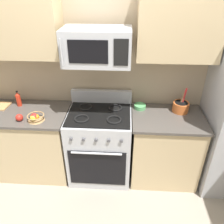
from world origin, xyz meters
The scene contains 13 objects.
ground_plane centered at (0.00, 0.00, 0.00)m, with size 16.00×16.00×0.00m, color gray.
wall_back centered at (0.00, 1.02, 1.30)m, with size 8.00×0.10×2.60m, color tan.
counter_left centered at (-0.99, 0.63, 0.46)m, with size 1.19×0.64×0.91m.
range_oven centered at (0.00, 0.63, 0.47)m, with size 0.76×0.68×1.09m.
counter_right centered at (0.81, 0.63, 0.46)m, with size 0.84×0.64×0.91m.
microwave centered at (0.00, 0.66, 1.70)m, with size 0.69×0.44×0.36m.
upper_cabinets_left centered at (-0.99, 0.80, 1.94)m, with size 1.18×0.34×0.79m.
upper_cabinets_right centered at (0.82, 0.80, 1.94)m, with size 0.83×0.34×0.79m.
utensil_crock centered at (0.96, 0.77, 0.98)m, with size 0.19×0.19×0.30m.
fruit_basket centered at (-0.70, 0.46, 0.95)m, with size 0.19×0.19×0.10m.
apple_loose centered at (-0.88, 0.45, 0.95)m, with size 0.08×0.08×0.08m, color red.
bottle_hot_sauce centered at (-1.02, 0.79, 1.00)m, with size 0.06×0.06×0.20m.
prep_bowl centered at (0.48, 0.81, 0.94)m, with size 0.14×0.14×0.05m.
Camera 1 is at (0.29, -1.63, 2.31)m, focal length 36.43 mm.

